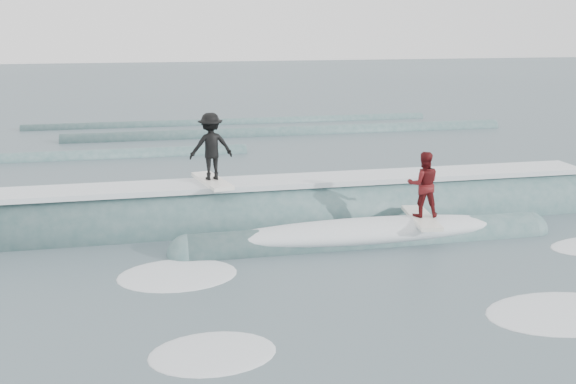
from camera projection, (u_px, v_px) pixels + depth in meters
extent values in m
plane|color=#3B4D56|center=(316.00, 274.00, 14.13)|extent=(160.00, 160.00, 0.00)
cylinder|color=#375B5D|center=(281.00, 221.00, 17.91)|extent=(18.43, 2.13, 2.13)
sphere|color=#375B5D|center=(573.00, 202.00, 19.76)|extent=(2.13, 2.13, 2.13)
cylinder|color=#375B5D|center=(367.00, 242.00, 16.19)|extent=(9.00, 1.01, 1.01)
sphere|color=#375B5D|center=(188.00, 255.00, 15.29)|extent=(1.01, 1.01, 1.01)
sphere|color=#375B5D|center=(528.00, 231.00, 17.10)|extent=(1.01, 1.01, 1.01)
cube|color=white|center=(280.00, 182.00, 17.62)|extent=(18.00, 1.30, 0.14)
ellipsoid|color=white|center=(368.00, 231.00, 16.12)|extent=(7.60, 1.30, 0.60)
cube|color=white|center=(212.00, 181.00, 17.22)|extent=(0.99, 2.07, 0.10)
imported|color=black|center=(211.00, 146.00, 16.97)|extent=(1.22, 0.80, 1.78)
cube|color=white|center=(421.00, 218.00, 16.34)|extent=(0.82, 2.06, 0.10)
imported|color=#530F11|center=(423.00, 184.00, 16.11)|extent=(0.91, 0.77, 1.67)
ellipsoid|color=white|center=(213.00, 353.00, 10.75)|extent=(2.21, 1.51, 0.10)
ellipsoid|color=white|center=(177.00, 275.00, 14.09)|extent=(2.58, 1.76, 0.10)
ellipsoid|color=white|center=(563.00, 313.00, 12.24)|extent=(2.44, 1.67, 0.10)
cylinder|color=#375B5D|center=(292.00, 134.00, 31.83)|extent=(22.00, 0.80, 0.80)
cylinder|color=#375B5D|center=(234.00, 124.00, 35.13)|extent=(22.00, 0.60, 0.60)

